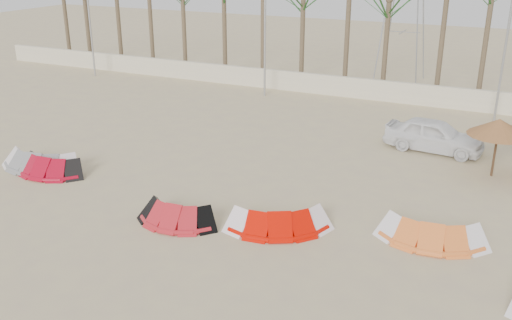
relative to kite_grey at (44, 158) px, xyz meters
The scene contains 12 objects.
ground 10.53m from the kite_grey, 24.17° to the right, with size 120.00×120.00×0.00m, color tan.
boundary_wall 20.13m from the kite_grey, 61.51° to the left, with size 60.00×0.30×1.30m, color beige.
lamp_b 16.97m from the kite_grey, 76.95° to the left, with size 1.25×0.14×11.00m.
lamp_c 24.20m from the kite_grey, 41.66° to the left, with size 1.25×0.14×11.00m.
pylon 25.96m from the kite_grey, 65.89° to the left, with size 3.00×3.00×14.00m, color #A5A8AD, non-canonical shape.
kite_grey is the anchor object (origin of this frame).
kite_red_left 0.89m from the kite_grey, 21.14° to the right, with size 3.36×1.73×0.90m.
kite_red_mid 8.59m from the kite_grey, 13.33° to the right, with size 3.06×1.72×0.90m.
kite_red_right 11.81m from the kite_grey, ahead, with size 4.05×2.90×0.90m.
kite_orange 16.72m from the kite_grey, ahead, with size 3.63×1.85×0.90m.
parasol_left 19.60m from the kite_grey, 22.17° to the left, with size 2.52×2.52×2.54m.
car 18.00m from the kite_grey, 31.91° to the left, with size 1.85×4.61×1.57m, color white.
Camera 1 is at (9.01, -13.04, 9.35)m, focal length 40.00 mm.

